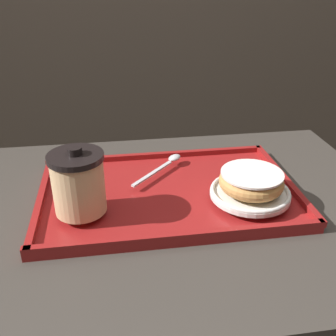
# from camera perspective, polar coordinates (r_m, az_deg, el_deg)

# --- Properties ---
(cafe_table) EXTENTS (0.90, 0.64, 0.74)m
(cafe_table) POSITION_cam_1_polar(r_m,az_deg,el_deg) (0.86, 0.06, -14.67)
(cafe_table) COLOR #38332D
(cafe_table) RESTS_ON ground_plane
(serving_tray) EXTENTS (0.50, 0.32, 0.02)m
(serving_tray) POSITION_cam_1_polar(r_m,az_deg,el_deg) (0.78, -0.00, -3.69)
(serving_tray) COLOR maroon
(serving_tray) RESTS_ON cafe_table
(coffee_cup_front) EXTENTS (0.09, 0.09, 0.12)m
(coffee_cup_front) POSITION_cam_1_polar(r_m,az_deg,el_deg) (0.69, -12.89, -2.06)
(coffee_cup_front) COLOR #E0B784
(coffee_cup_front) RESTS_ON serving_tray
(plate_with_chocolate_donut) EXTENTS (0.15, 0.15, 0.01)m
(plate_with_chocolate_donut) POSITION_cam_1_polar(r_m,az_deg,el_deg) (0.75, 11.82, -3.50)
(plate_with_chocolate_donut) COLOR white
(plate_with_chocolate_donut) RESTS_ON serving_tray
(donut_chocolate_glazed) EXTENTS (0.12, 0.12, 0.04)m
(donut_chocolate_glazed) POSITION_cam_1_polar(r_m,az_deg,el_deg) (0.74, 12.00, -1.84)
(donut_chocolate_glazed) COLOR tan
(donut_chocolate_glazed) RESTS_ON plate_with_chocolate_donut
(spoon) EXTENTS (0.12, 0.13, 0.01)m
(spoon) POSITION_cam_1_polar(r_m,az_deg,el_deg) (0.85, -0.04, 0.79)
(spoon) COLOR silver
(spoon) RESTS_ON serving_tray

